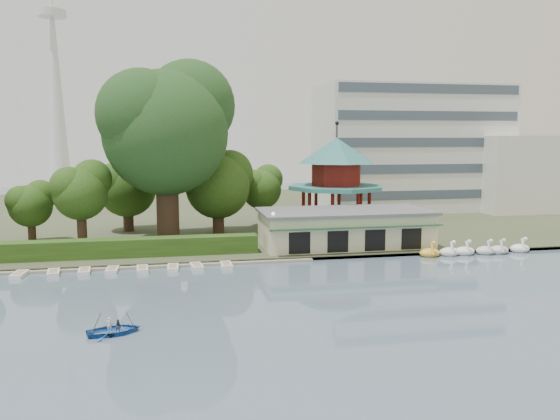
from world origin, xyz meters
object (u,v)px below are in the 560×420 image
object	(u,v)px
dock	(135,266)
big_tree	(167,124)
pavilion	(336,174)
boathouse	(345,227)
rowboat_with_passengers	(114,326)

from	to	relation	value
dock	big_tree	xyz separation A→B (m)	(3.19, 11.03, 13.53)
dock	big_tree	size ratio (longest dim) A/B	1.65
pavilion	big_tree	size ratio (longest dim) A/B	0.66
big_tree	pavilion	bearing A→B (deg)	10.28
boathouse	big_tree	xyz separation A→B (m)	(-18.81, 6.25, 11.28)
rowboat_with_passengers	big_tree	bearing A→B (deg)	83.47
rowboat_with_passengers	dock	bearing A→B (deg)	89.68
dock	pavilion	distance (m)	29.14
boathouse	pavilion	size ratio (longest dim) A/B	1.38
dock	boathouse	size ratio (longest dim) A/B	1.83
dock	boathouse	distance (m)	22.62
boathouse	pavilion	world-z (taller)	pavilion
rowboat_with_passengers	boathouse	bearing A→B (deg)	45.47
boathouse	rowboat_with_passengers	distance (m)	31.57
dock	pavilion	size ratio (longest dim) A/B	2.52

